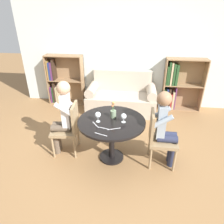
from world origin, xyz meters
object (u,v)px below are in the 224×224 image
person_right (166,128)px  wine_glass_left (98,115)px  bookshelf_left (62,81)px  flower_vase (113,112)px  chair_left (69,127)px  couch (121,98)px  chair_right (159,137)px  wine_glass_right (124,117)px  bookshelf_right (177,86)px  person_left (62,117)px

person_right → wine_glass_left: person_right is taller
bookshelf_left → flower_vase: bookshelf_left is taller
chair_left → flower_vase: size_ratio=3.33×
person_right → couch: bearing=24.2°
chair_right → wine_glass_right: size_ratio=6.30×
bookshelf_left → chair_right: bookshelf_left is taller
bookshelf_left → person_right: bearing=-41.3°
bookshelf_left → chair_right: 3.10m
couch → chair_right: (0.73, -1.82, 0.18)m
chair_left → flower_vase: (0.74, 0.01, 0.32)m
chair_left → person_right: person_right is taller
bookshelf_left → bookshelf_right: size_ratio=1.00×
flower_vase → person_right: bearing=-8.1°
bookshelf_right → person_right: (-0.49, -2.09, 0.08)m
flower_vase → wine_glass_right: bearing=-37.0°
bookshelf_left → person_left: size_ratio=0.97×
wine_glass_left → bookshelf_right: bearing=54.8°
chair_right → person_left: size_ratio=0.70×
chair_left → chair_right: bearing=80.5°
bookshelf_left → wine_glass_right: bearing=-50.3°
couch → wine_glass_left: 1.95m
bookshelf_left → flower_vase: (1.58, -1.98, 0.23)m
bookshelf_right → person_left: (-2.12, -2.00, 0.10)m
person_right → flower_vase: size_ratio=4.55×
couch → person_right: 2.02m
couch → wine_glass_left: couch is taller
chair_right → person_right: person_right is taller
chair_left → wine_glass_left: 0.64m
bookshelf_left → chair_left: bookshelf_left is taller
wine_glass_right → person_left: bearing=174.2°
person_left → person_right: size_ratio=1.04×
bookshelf_left → person_right: (2.38, -2.09, 0.08)m
bookshelf_left → chair_left: size_ratio=1.38×
person_left → wine_glass_right: size_ratio=8.98×
couch → chair_right: size_ratio=1.79×
bookshelf_left → chair_right: size_ratio=1.38×
chair_right → wine_glass_right: bearing=91.7°
chair_left → flower_vase: flower_vase is taller
couch → person_left: person_left is taller
wine_glass_left → person_left: bearing=167.7°
chair_right → bookshelf_left: bearing=47.7°
flower_vase → chair_right: bearing=-9.0°
bookshelf_right → chair_left: (-2.03, -1.98, -0.09)m
chair_right → person_left: 1.55m
bookshelf_right → flower_vase: bookshelf_right is taller
bookshelf_right → chair_right: size_ratio=1.38×
bookshelf_left → wine_glass_right: size_ratio=8.67×
couch → flower_vase: (0.01, -1.70, 0.50)m
bookshelf_right → couch: bearing=-168.4°
bookshelf_right → chair_right: (-0.58, -2.09, -0.09)m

